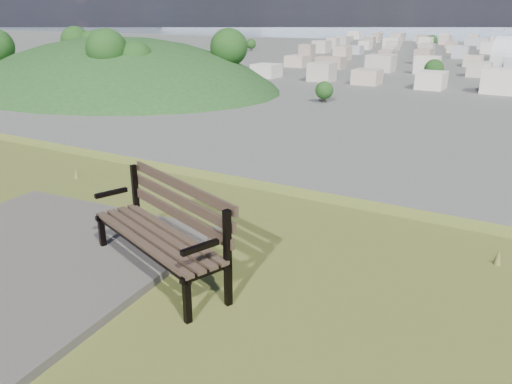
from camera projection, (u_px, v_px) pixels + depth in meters
The scene contains 4 objects.
park_bench at pixel (165, 225), 5.02m from camera, with size 1.93×1.19×0.97m.
grass_tufts at pixel (60, 374), 3.58m from camera, with size 12.49×7.38×0.28m.
green_wooded_hill at pixel (120, 88), 193.20m from camera, with size 149.80×119.84×74.90m.
city_trees at pixel (495, 55), 282.94m from camera, with size 406.52×387.20×9.98m.
Camera 1 is at (2.55, -2.26, 27.56)m, focal length 35.00 mm.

